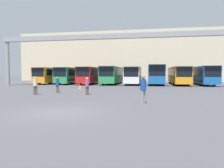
# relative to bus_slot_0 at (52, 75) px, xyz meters

# --- Properties ---
(ground_plane) EXTENTS (200.00, 200.00, 0.00)m
(ground_plane) POSITION_rel_bus_slot_0_xyz_m (13.60, -26.36, -1.71)
(ground_plane) COLOR #47474C
(building_backdrop) EXTENTS (58.48, 12.00, 12.49)m
(building_backdrop) POSITION_rel_bus_slot_0_xyz_m (13.60, 19.21, 4.53)
(building_backdrop) COLOR beige
(building_backdrop) RESTS_ON ground
(overhead_gantry) EXTENTS (36.09, 0.80, 7.66)m
(overhead_gantry) POSITION_rel_bus_slot_0_xyz_m (13.60, -7.01, 4.84)
(overhead_gantry) COLOR gray
(overhead_gantry) RESTS_ON ground
(bus_slot_0) EXTENTS (2.46, 10.42, 2.97)m
(bus_slot_0) POSITION_rel_bus_slot_0_xyz_m (0.00, 0.00, 0.00)
(bus_slot_0) COLOR orange
(bus_slot_0) RESTS_ON ground
(bus_slot_1) EXTENTS (2.50, 10.25, 2.98)m
(bus_slot_1) POSITION_rel_bus_slot_0_xyz_m (3.88, -0.08, 0.01)
(bus_slot_1) COLOR #268C4C
(bus_slot_1) RESTS_ON ground
(bus_slot_2) EXTENTS (2.48, 10.49, 3.04)m
(bus_slot_2) POSITION_rel_bus_slot_0_xyz_m (7.77, 0.03, 0.04)
(bus_slot_2) COLOR red
(bus_slot_2) RESTS_ON ground
(bus_slot_3) EXTENTS (2.59, 11.46, 3.12)m
(bus_slot_3) POSITION_rel_bus_slot_0_xyz_m (11.65, 0.52, 0.08)
(bus_slot_3) COLOR #268C4C
(bus_slot_3) RESTS_ON ground
(bus_slot_4) EXTENTS (2.50, 11.77, 3.04)m
(bus_slot_4) POSITION_rel_bus_slot_0_xyz_m (15.54, 0.68, 0.04)
(bus_slot_4) COLOR silver
(bus_slot_4) RESTS_ON ground
(bus_slot_5) EXTENTS (2.57, 10.20, 3.32)m
(bus_slot_5) POSITION_rel_bus_slot_0_xyz_m (19.42, -0.11, 0.20)
(bus_slot_5) COLOR #1959A5
(bus_slot_5) RESTS_ON ground
(bus_slot_6) EXTENTS (2.50, 11.27, 3.03)m
(bus_slot_6) POSITION_rel_bus_slot_0_xyz_m (23.31, 0.43, 0.04)
(bus_slot_6) COLOR orange
(bus_slot_6) RESTS_ON ground
(bus_slot_7) EXTENTS (2.44, 12.36, 3.08)m
(bus_slot_7) POSITION_rel_bus_slot_0_xyz_m (27.19, 0.97, 0.06)
(bus_slot_7) COLOR #1959A5
(bus_slot_7) RESTS_ON ground
(pedestrian_mid_right) EXTENTS (0.34, 0.34, 1.62)m
(pedestrian_mid_right) POSITION_rel_bus_slot_0_xyz_m (12.57, -18.21, -0.86)
(pedestrian_mid_right) COLOR brown
(pedestrian_mid_right) RESTS_ON ground
(pedestrian_near_right) EXTENTS (0.35, 0.35, 1.69)m
(pedestrian_near_right) POSITION_rel_bus_slot_0_xyz_m (7.83, -18.95, -0.81)
(pedestrian_near_right) COLOR brown
(pedestrian_near_right) RESTS_ON ground
(pedestrian_mid_left) EXTENTS (0.34, 0.34, 1.62)m
(pedestrian_mid_left) POSITION_rel_bus_slot_0_xyz_m (9.03, -16.84, -0.85)
(pedestrian_mid_left) COLOR brown
(pedestrian_mid_left) RESTS_ON ground
(pedestrian_near_center) EXTENTS (0.38, 0.38, 1.85)m
(pedestrian_near_center) POSITION_rel_bus_slot_0_xyz_m (17.75, -22.65, -0.73)
(pedestrian_near_center) COLOR gray
(pedestrian_near_center) RESTS_ON ground
(traffic_cone) EXTENTS (0.45, 0.45, 0.57)m
(traffic_cone) POSITION_rel_bus_slot_0_xyz_m (9.70, -11.90, -1.43)
(traffic_cone) COLOR orange
(traffic_cone) RESTS_ON ground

